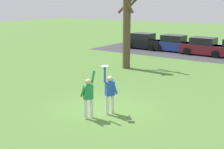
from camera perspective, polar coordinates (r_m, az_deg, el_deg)
The scene contains 9 objects.
ground_plane at distance 12.63m, azimuth -1.43°, elevation -7.17°, with size 120.00×120.00×0.00m, color #4C7533.
person_catcher at distance 11.95m, azimuth -0.44°, elevation -3.43°, with size 0.51×0.59×2.08m.
person_defender at distance 11.55m, azimuth -4.73°, elevation -4.10°, with size 0.60×0.66×2.04m.
frisbee_disc at distance 11.56m, azimuth -1.44°, elevation 1.68°, with size 0.28×0.28×0.02m, color white.
parked_car_black at distance 30.07m, azimuth 6.31°, elevation 6.50°, with size 4.16×2.14×1.59m.
parked_car_blue at distance 28.73m, azimuth 12.25°, elevation 5.92°, with size 4.16×2.14×1.59m.
parked_car_maroon at distance 27.39m, azimuth 17.80°, elevation 5.20°, with size 4.16×2.14×1.59m.
parking_strip at distance 27.09m, azimuth 20.91°, elevation 3.31°, with size 24.70×6.40×0.01m, color #38383D.
bare_tree_tall at distance 20.47m, azimuth 3.03°, elevation 9.39°, with size 2.22×1.77×5.55m.
Camera 1 is at (6.90, -9.57, 4.53)m, focal length 46.17 mm.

